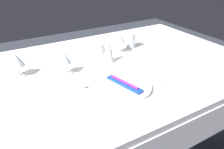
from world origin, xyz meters
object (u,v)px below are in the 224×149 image
wine_glass_right (65,59)px  napkin_folded (108,50)px  wine_glass_left (16,61)px  fork_outer (92,94)px  dinner_plate (124,87)px  wine_glass_centre (119,39)px  coffee_cup_left (98,48)px  drink_tumbler (130,41)px  spoon_soup (150,75)px  toothbrush_package (124,84)px  dinner_knife (148,78)px

wine_glass_right → napkin_folded: size_ratio=0.78×
wine_glass_left → napkin_folded: (0.50, -0.09, -0.01)m
fork_outer → wine_glass_right: (-0.03, 0.26, 0.08)m
dinner_plate → napkin_folded: size_ratio=1.63×
wine_glass_centre → napkin_folded: bearing=-144.7°
fork_outer → coffee_cup_left: bearing=59.5°
dinner_plate → drink_tumbler: size_ratio=2.64×
wine_glass_left → wine_glass_right: bearing=-23.9°
dinner_plate → wine_glass_right: bearing=124.0°
dinner_plate → spoon_soup: bearing=11.1°
toothbrush_package → dinner_knife: size_ratio=0.88×
fork_outer → spoon_soup: 0.35m
dinner_knife → wine_glass_centre: (0.05, 0.37, 0.10)m
spoon_soup → fork_outer: bearing=-178.4°
wine_glass_centre → coffee_cup_left: bearing=161.8°
toothbrush_package → wine_glass_centre: bearing=61.8°
dinner_plate → toothbrush_package: bearing=0.0°
dinner_plate → napkin_folded: (0.08, 0.30, 0.07)m
spoon_soup → toothbrush_package: bearing=-168.9°
wine_glass_right → wine_glass_centre: bearing=14.8°
coffee_cup_left → drink_tumbler: bearing=-0.3°
coffee_cup_left → napkin_folded: 0.14m
toothbrush_package → wine_glass_left: 0.58m
dinner_plate → wine_glass_centre: size_ratio=1.96×
toothbrush_package → napkin_folded: napkin_folded is taller
toothbrush_package → coffee_cup_left: (0.08, 0.44, 0.02)m
fork_outer → drink_tumbler: 0.64m
dinner_plate → coffee_cup_left: (0.08, 0.44, 0.04)m
dinner_knife → coffee_cup_left: (-0.09, 0.42, 0.04)m
spoon_soup → wine_glass_left: 0.71m
toothbrush_package → coffee_cup_left: coffee_cup_left is taller
dinner_knife → wine_glass_right: wine_glass_right is taller
dinner_knife → napkin_folded: (-0.09, 0.28, 0.08)m
wine_glass_left → wine_glass_right: (0.23, -0.10, -0.00)m
coffee_cup_left → napkin_folded: napkin_folded is taller
toothbrush_package → dinner_knife: bearing=6.9°
fork_outer → wine_glass_left: wine_glass_left is taller
napkin_folded → toothbrush_package: bearing=-104.4°
wine_glass_right → coffee_cup_left: bearing=28.8°
dinner_plate → toothbrush_package: 0.02m
drink_tumbler → napkin_folded: napkin_folded is taller
dinner_plate → fork_outer: bearing=170.3°
wine_glass_left → wine_glass_right: 0.25m
wine_glass_centre → dinner_knife: bearing=-96.9°
napkin_folded → wine_glass_left: bearing=169.9°
dinner_knife → drink_tumbler: 0.45m
wine_glass_left → coffee_cup_left: bearing=5.6°
dinner_plate → drink_tumbler: drink_tumbler is taller
spoon_soup → napkin_folded: bearing=113.8°
dinner_knife → wine_glass_left: wine_glass_left is taller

